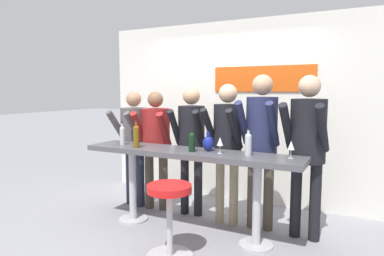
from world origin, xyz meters
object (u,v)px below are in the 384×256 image
(person_right, at_px, (307,139))
(wine_bottle_1, at_px, (248,143))
(person_center_left, at_px, (191,137))
(person_far_left, at_px, (134,136))
(person_center, at_px, (227,138))
(tasting_table, at_px, (189,164))
(wine_glass_0, at_px, (291,146))
(wine_glass_1, at_px, (220,142))
(bar_stool, at_px, (169,209))
(person_center_right, at_px, (261,134))
(person_left, at_px, (156,138))
(wine_bottle_2, at_px, (192,141))
(decorative_vase, at_px, (208,143))
(wine_bottle_0, at_px, (136,135))
(wine_bottle_3, at_px, (122,135))

(person_right, distance_m, wine_bottle_1, 0.67)
(person_center_left, relative_size, wine_bottle_1, 5.93)
(person_far_left, bearing_deg, person_center, 7.96)
(tasting_table, bearing_deg, person_center_left, 114.73)
(wine_glass_0, xyz_separation_m, wine_glass_1, (-0.74, -0.08, 0.00))
(bar_stool, distance_m, person_far_left, 1.75)
(person_right, relative_size, wine_bottle_1, 6.38)
(person_center_right, distance_m, wine_glass_1, 0.57)
(person_left, distance_m, wine_glass_0, 1.94)
(wine_bottle_2, xyz_separation_m, decorative_vase, (0.15, 0.12, -0.03))
(person_right, bearing_deg, bar_stool, -131.32)
(person_far_left, distance_m, decorative_vase, 1.41)
(person_right, relative_size, wine_glass_0, 10.22)
(person_center, relative_size, wine_glass_1, 9.72)
(person_far_left, distance_m, wine_bottle_0, 0.78)
(person_center_right, xyz_separation_m, wine_bottle_2, (-0.64, -0.51, -0.06))
(tasting_table, height_order, wine_glass_0, wine_glass_0)
(wine_bottle_2, xyz_separation_m, wine_glass_0, (1.06, 0.12, 0.01))
(bar_stool, distance_m, decorative_vase, 0.90)
(tasting_table, height_order, person_center, person_center)
(wine_glass_0, bearing_deg, person_center_left, 162.39)
(person_right, relative_size, wine_glass_1, 10.22)
(wine_bottle_0, bearing_deg, wine_glass_1, 5.83)
(person_left, xyz_separation_m, wine_bottle_1, (1.46, -0.46, 0.10))
(wine_bottle_1, bearing_deg, wine_glass_1, -173.91)
(person_right, bearing_deg, person_far_left, -176.29)
(person_far_left, relative_size, decorative_vase, 7.40)
(wine_bottle_0, bearing_deg, wine_bottle_1, 5.89)
(person_right, height_order, wine_bottle_1, person_right)
(tasting_table, height_order, wine_bottle_1, wine_bottle_1)
(person_far_left, relative_size, person_center_right, 0.89)
(wine_glass_1, bearing_deg, person_center_right, 56.01)
(person_left, distance_m, person_center_right, 1.48)
(person_center_right, height_order, decorative_vase, person_center_right)
(person_far_left, height_order, wine_bottle_1, person_far_left)
(person_far_left, relative_size, person_left, 1.00)
(bar_stool, xyz_separation_m, person_center, (0.18, 1.06, 0.58))
(person_center_right, bearing_deg, person_far_left, -179.96)
(person_far_left, xyz_separation_m, wine_bottle_0, (0.48, -0.60, 0.11))
(person_left, bearing_deg, person_center_left, -7.25)
(wine_bottle_1, relative_size, wine_bottle_2, 1.12)
(wine_glass_1, bearing_deg, person_center, 101.46)
(person_far_left, bearing_deg, person_center_left, 11.69)
(person_center_left, bearing_deg, person_far_left, 174.80)
(person_far_left, height_order, person_center, person_center)
(wine_glass_1, bearing_deg, person_center_left, 140.22)
(tasting_table, bearing_deg, wine_bottle_3, -178.57)
(person_center_left, bearing_deg, wine_glass_0, -24.33)
(person_far_left, xyz_separation_m, wine_glass_1, (1.52, -0.49, 0.09))
(wine_bottle_0, bearing_deg, tasting_table, 9.78)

